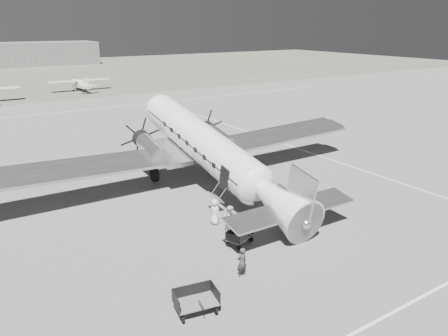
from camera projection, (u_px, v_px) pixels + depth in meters
ground at (245, 198)px, 31.05m from camera, size 260.00×260.00×0.00m
taxi_line_near at (424, 296)px, 19.90m from camera, size 60.00×0.15×0.01m
taxi_line_right at (359, 169)px, 37.25m from camera, size 0.15×80.00×0.01m
taxi_line_horizon at (84, 110)px, 62.92m from camera, size 90.00×0.15×0.01m
grass_infield at (19, 75)px, 106.73m from camera, size 260.00×90.00×0.01m
hangar_main at (22, 54)px, 128.19m from camera, size 42.00×14.00×6.60m
dc3_airliner at (209, 151)px, 31.92m from camera, size 31.35×21.88×5.94m
light_plane_right at (81, 85)px, 79.94m from camera, size 11.26×9.20×2.30m
baggage_cart_near at (240, 237)px, 24.45m from camera, size 1.93×1.68×0.91m
baggage_cart_far at (196, 302)px, 18.60m from camera, size 2.14×1.69×1.09m
ground_crew at (242, 262)px, 21.27m from camera, size 0.57×0.39×1.53m
ramp_agent at (230, 220)px, 25.45m from camera, size 0.81×0.98×1.82m
passenger at (215, 212)px, 26.83m from camera, size 0.62×0.86×1.64m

